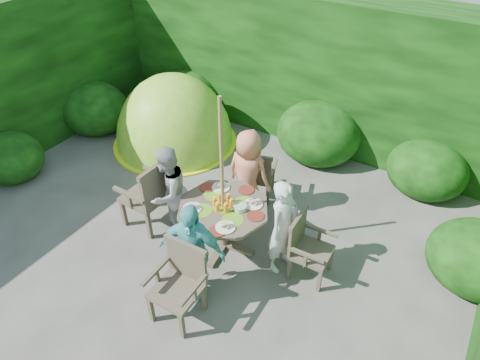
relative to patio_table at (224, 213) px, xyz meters
The scene contains 13 objects.
ground 1.00m from the patio_table, 125.17° to the right, with size 60.00×60.00×0.00m, color #484640.
hedge_enclosure 1.06m from the patio_table, 124.80° to the left, with size 9.00×9.00×2.50m.
patio_table is the anchor object (origin of this frame).
parasol_pole 0.52m from the patio_table, 159.21° to the right, with size 0.04×0.04×2.20m, color olive.
garden_chair_right 1.11m from the patio_table, ahead, with size 0.47×0.52×0.84m.
garden_chair_left 1.09m from the patio_table, behind, with size 0.57×0.63×1.03m.
garden_chair_back 1.11m from the patio_table, 97.54° to the left, with size 0.61×0.57×0.84m.
garden_chair_front 1.10m from the patio_table, 81.78° to the right, with size 0.56×0.50×0.91m.
child_right 0.80m from the patio_table, ahead, with size 0.47×0.31×1.30m, color silver.
child_left 0.81m from the patio_table, behind, with size 0.64×0.50×1.32m, color #9D9E99.
child_back 0.80m from the patio_table, 98.27° to the left, with size 0.65×0.42×1.33m, color #DB7C5A.
child_front 0.81m from the patio_table, 82.31° to the right, with size 0.78×0.32×1.33m, color #4FB8B8.
dome_tent 2.83m from the patio_table, 142.66° to the left, with size 2.23×2.23×2.55m.
Camera 1 is at (2.78, -2.65, 4.19)m, focal length 32.00 mm.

